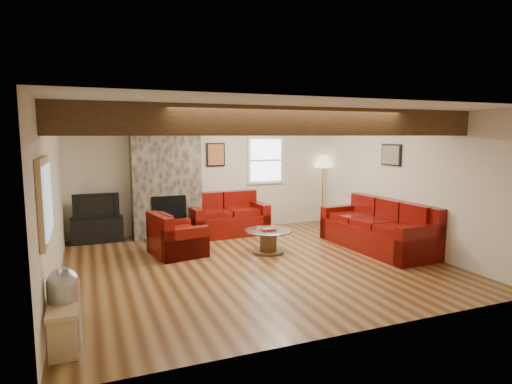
{
  "coord_description": "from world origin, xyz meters",
  "views": [
    {
      "loc": [
        -2.55,
        -6.43,
        2.13
      ],
      "look_at": [
        0.18,
        0.4,
        1.15
      ],
      "focal_mm": 30.0,
      "sensor_mm": 36.0,
      "label": 1
    }
  ],
  "objects_px": {
    "sofa_three": "(377,225)",
    "television": "(96,205)",
    "coffee_table": "(268,241)",
    "floor_lamp": "(323,165)",
    "loveseat": "(227,214)",
    "armchair_red": "(177,234)",
    "tv_cabinet": "(97,230)"
  },
  "relations": [
    {
      "from": "loveseat",
      "to": "television",
      "type": "relative_size",
      "value": 1.91
    },
    {
      "from": "coffee_table",
      "to": "floor_lamp",
      "type": "relative_size",
      "value": 0.52
    },
    {
      "from": "loveseat",
      "to": "floor_lamp",
      "type": "relative_size",
      "value": 1.01
    },
    {
      "from": "loveseat",
      "to": "coffee_table",
      "type": "xyz_separation_m",
      "value": [
        0.24,
        -1.71,
        -0.23
      ]
    },
    {
      "from": "armchair_red",
      "to": "television",
      "type": "bearing_deg",
      "value": 30.12
    },
    {
      "from": "armchair_red",
      "to": "tv_cabinet",
      "type": "xyz_separation_m",
      "value": [
        -1.31,
        1.5,
        -0.13
      ]
    },
    {
      "from": "armchair_red",
      "to": "tv_cabinet",
      "type": "relative_size",
      "value": 0.95
    },
    {
      "from": "sofa_three",
      "to": "coffee_table",
      "type": "distance_m",
      "value": 2.08
    },
    {
      "from": "loveseat",
      "to": "coffee_table",
      "type": "distance_m",
      "value": 1.74
    },
    {
      "from": "loveseat",
      "to": "floor_lamp",
      "type": "bearing_deg",
      "value": 4.51
    },
    {
      "from": "tv_cabinet",
      "to": "armchair_red",
      "type": "bearing_deg",
      "value": -48.84
    },
    {
      "from": "sofa_three",
      "to": "floor_lamp",
      "type": "bearing_deg",
      "value": 169.9
    },
    {
      "from": "sofa_three",
      "to": "loveseat",
      "type": "relative_size",
      "value": 1.41
    },
    {
      "from": "television",
      "to": "floor_lamp",
      "type": "distance_m",
      "value": 5.23
    },
    {
      "from": "loveseat",
      "to": "floor_lamp",
      "type": "height_order",
      "value": "floor_lamp"
    },
    {
      "from": "coffee_table",
      "to": "television",
      "type": "bearing_deg",
      "value": 144.95
    },
    {
      "from": "television",
      "to": "floor_lamp",
      "type": "bearing_deg",
      "value": 0.22
    },
    {
      "from": "armchair_red",
      "to": "coffee_table",
      "type": "height_order",
      "value": "armchair_red"
    },
    {
      "from": "sofa_three",
      "to": "television",
      "type": "distance_m",
      "value": 5.49
    },
    {
      "from": "television",
      "to": "coffee_table",
      "type": "bearing_deg",
      "value": -35.05
    },
    {
      "from": "coffee_table",
      "to": "floor_lamp",
      "type": "xyz_separation_m",
      "value": [
        2.32,
        2.03,
        1.2
      ]
    },
    {
      "from": "floor_lamp",
      "to": "loveseat",
      "type": "bearing_deg",
      "value": -172.88
    },
    {
      "from": "sofa_three",
      "to": "television",
      "type": "height_order",
      "value": "television"
    },
    {
      "from": "loveseat",
      "to": "tv_cabinet",
      "type": "distance_m",
      "value": 2.65
    },
    {
      "from": "armchair_red",
      "to": "television",
      "type": "xyz_separation_m",
      "value": [
        -1.31,
        1.5,
        0.36
      ]
    },
    {
      "from": "loveseat",
      "to": "tv_cabinet",
      "type": "relative_size",
      "value": 1.69
    },
    {
      "from": "loveseat",
      "to": "armchair_red",
      "type": "distance_m",
      "value": 1.78
    },
    {
      "from": "coffee_table",
      "to": "television",
      "type": "xyz_separation_m",
      "value": [
        -2.87,
        2.01,
        0.53
      ]
    },
    {
      "from": "tv_cabinet",
      "to": "sofa_three",
      "type": "bearing_deg",
      "value": -27.3
    },
    {
      "from": "loveseat",
      "to": "floor_lamp",
      "type": "distance_m",
      "value": 2.76
    },
    {
      "from": "sofa_three",
      "to": "floor_lamp",
      "type": "xyz_separation_m",
      "value": [
        0.32,
        2.53,
        0.96
      ]
    },
    {
      "from": "television",
      "to": "loveseat",
      "type": "bearing_deg",
      "value": -6.51
    }
  ]
}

